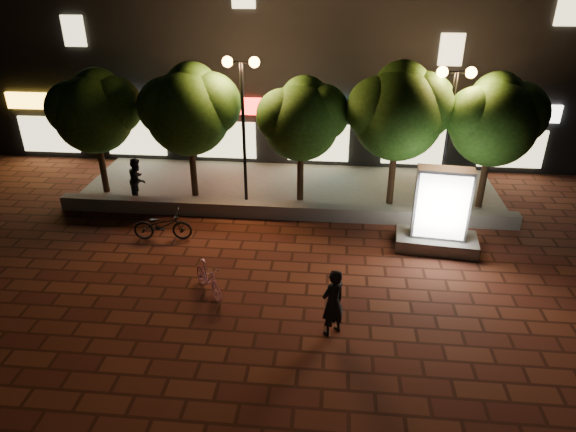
# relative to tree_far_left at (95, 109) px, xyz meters

# --- Properties ---
(ground) EXTENTS (80.00, 80.00, 0.00)m
(ground) POSITION_rel_tree_far_left_xyz_m (6.95, -5.46, -3.29)
(ground) COLOR #5E2C1D
(ground) RESTS_ON ground
(retaining_wall) EXTENTS (16.00, 0.45, 0.50)m
(retaining_wall) POSITION_rel_tree_far_left_xyz_m (6.95, -1.46, -3.04)
(retaining_wall) COLOR slate
(retaining_wall) RESTS_ON ground
(sidewalk) EXTENTS (16.00, 5.00, 0.08)m
(sidewalk) POSITION_rel_tree_far_left_xyz_m (6.95, 1.04, -3.25)
(sidewalk) COLOR slate
(sidewalk) RESTS_ON ground
(building_block) EXTENTS (28.00, 8.12, 11.30)m
(building_block) POSITION_rel_tree_far_left_xyz_m (6.94, 7.53, 1.70)
(building_block) COLOR black
(building_block) RESTS_ON ground
(tree_far_left) EXTENTS (3.36, 2.80, 4.63)m
(tree_far_left) POSITION_rel_tree_far_left_xyz_m (0.00, 0.00, 0.00)
(tree_far_left) COLOR #312013
(tree_far_left) RESTS_ON sidewalk
(tree_left) EXTENTS (3.60, 3.00, 4.89)m
(tree_left) POSITION_rel_tree_far_left_xyz_m (3.50, 0.00, 0.15)
(tree_left) COLOR #312013
(tree_left) RESTS_ON sidewalk
(tree_mid) EXTENTS (3.24, 2.70, 4.50)m
(tree_mid) POSITION_rel_tree_far_left_xyz_m (7.50, -0.00, -0.08)
(tree_mid) COLOR #312013
(tree_mid) RESTS_ON sidewalk
(tree_right) EXTENTS (3.72, 3.10, 5.07)m
(tree_right) POSITION_rel_tree_far_left_xyz_m (10.80, 0.00, 0.27)
(tree_right) COLOR #312013
(tree_right) RESTS_ON sidewalk
(tree_far_right) EXTENTS (3.48, 2.90, 4.76)m
(tree_far_right) POSITION_rel_tree_far_left_xyz_m (14.00, 0.00, 0.08)
(tree_far_right) COLOR #312013
(tree_far_right) RESTS_ON sidewalk
(street_lamp_left) EXTENTS (1.26, 0.36, 5.18)m
(street_lamp_left) POSITION_rel_tree_far_left_xyz_m (5.45, -0.26, 0.74)
(street_lamp_left) COLOR black
(street_lamp_left) RESTS_ON sidewalk
(street_lamp_right) EXTENTS (1.26, 0.36, 4.98)m
(street_lamp_right) POSITION_rel_tree_far_left_xyz_m (12.45, -0.26, 0.60)
(street_lamp_right) COLOR black
(street_lamp_right) RESTS_ON sidewalk
(ad_kiosk) EXTENTS (2.58, 1.49, 2.67)m
(ad_kiosk) POSITION_rel_tree_far_left_xyz_m (11.95, -3.09, -2.21)
(ad_kiosk) COLOR slate
(ad_kiosk) RESTS_ON ground
(scooter_pink) EXTENTS (1.30, 1.47, 0.92)m
(scooter_pink) POSITION_rel_tree_far_left_xyz_m (5.43, -6.17, -2.83)
(scooter_pink) COLOR pink
(scooter_pink) RESTS_ON ground
(rider) EXTENTS (0.78, 0.75, 1.80)m
(rider) POSITION_rel_tree_far_left_xyz_m (8.78, -7.50, -2.39)
(rider) COLOR black
(rider) RESTS_ON ground
(scooter_parked) EXTENTS (1.93, 0.84, 0.98)m
(scooter_parked) POSITION_rel_tree_far_left_xyz_m (3.27, -3.36, -2.80)
(scooter_parked) COLOR black
(scooter_parked) RESTS_ON ground
(pedestrian) EXTENTS (0.69, 0.84, 1.62)m
(pedestrian) POSITION_rel_tree_far_left_xyz_m (1.50, -0.66, -2.40)
(pedestrian) COLOR black
(pedestrian) RESTS_ON sidewalk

